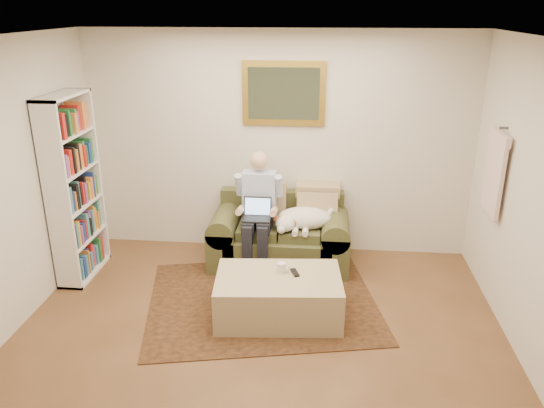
% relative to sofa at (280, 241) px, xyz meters
% --- Properties ---
extents(room_shell, '(4.51, 5.00, 2.61)m').
position_rel_sofa_xyz_m(room_shell, '(-0.07, -1.71, 1.03)').
color(room_shell, brown).
rests_on(room_shell, ground).
extents(rug, '(2.59, 2.24, 0.01)m').
position_rel_sofa_xyz_m(rug, '(-0.10, -0.89, -0.27)').
color(rug, black).
rests_on(rug, room_shell).
extents(sofa, '(1.58, 0.80, 0.95)m').
position_rel_sofa_xyz_m(sofa, '(0.00, 0.00, 0.00)').
color(sofa, '#4A4827').
rests_on(sofa, room_shell).
extents(seated_man, '(0.52, 0.74, 1.32)m').
position_rel_sofa_xyz_m(seated_man, '(-0.24, -0.14, 0.39)').
color(seated_man, '#8C9DD8').
rests_on(seated_man, sofa).
extents(laptop, '(0.31, 0.24, 0.22)m').
position_rel_sofa_xyz_m(laptop, '(-0.24, -0.21, 0.42)').
color(laptop, black).
rests_on(laptop, seated_man).
extents(sleeping_dog, '(0.65, 0.41, 0.24)m').
position_rel_sofa_xyz_m(sleeping_dog, '(0.28, -0.08, 0.33)').
color(sleeping_dog, white).
rests_on(sleeping_dog, sofa).
extents(ottoman, '(1.24, 0.85, 0.43)m').
position_rel_sofa_xyz_m(ottoman, '(0.08, -1.14, -0.06)').
color(ottoman, tan).
rests_on(ottoman, room_shell).
extents(coffee_mug, '(0.08, 0.08, 0.10)m').
position_rel_sofa_xyz_m(coffee_mug, '(0.10, -1.06, 0.21)').
color(coffee_mug, white).
rests_on(coffee_mug, ottoman).
extents(tv_remote, '(0.10, 0.16, 0.02)m').
position_rel_sofa_xyz_m(tv_remote, '(0.23, -1.07, 0.17)').
color(tv_remote, black).
rests_on(tv_remote, ottoman).
extents(bookshelf, '(0.28, 0.80, 2.00)m').
position_rel_sofa_xyz_m(bookshelf, '(-2.17, -0.47, 0.73)').
color(bookshelf, white).
rests_on(bookshelf, room_shell).
extents(wall_mirror, '(0.94, 0.04, 0.72)m').
position_rel_sofa_xyz_m(wall_mirror, '(-0.00, 0.41, 1.63)').
color(wall_mirror, gold).
rests_on(wall_mirror, room_shell).
extents(hanging_shirt, '(0.06, 0.52, 0.90)m').
position_rel_sofa_xyz_m(hanging_shirt, '(2.12, -0.47, 1.08)').
color(hanging_shirt, '#F6D9CB').
rests_on(hanging_shirt, room_shell).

